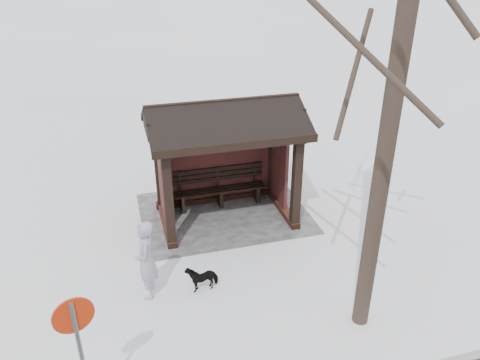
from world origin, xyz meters
name	(u,v)px	position (x,y,z in m)	size (l,w,h in m)	color
ground	(226,217)	(0.00, 0.00, 0.00)	(120.00, 120.00, 0.00)	white
trampled_patch	(224,213)	(0.00, -0.20, 0.01)	(4.20, 3.20, 0.02)	gray
bus_shelter	(223,135)	(0.00, -0.16, 2.17)	(3.60, 2.40, 3.09)	#361C13
pedestrian	(146,260)	(2.16, 2.44, 0.83)	(0.60, 0.40, 1.65)	#9D91AA
dog	(202,277)	(1.12, 2.52, 0.27)	(0.29, 0.64, 0.54)	black
road_sign	(77,334)	(3.24, 4.87, 1.58)	(0.54, 0.19, 2.17)	slate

